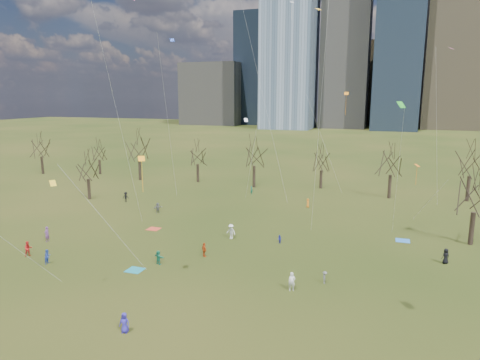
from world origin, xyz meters
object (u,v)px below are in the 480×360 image
(blanket_teal, at_px, (135,270))
(person_0, at_px, (124,323))
(person_4, at_px, (204,250))
(person_1, at_px, (292,281))
(person_2, at_px, (28,249))
(blanket_navy, at_px, (403,241))
(blanket_crimson, at_px, (154,229))

(blanket_teal, distance_m, person_0, 11.45)
(person_4, bearing_deg, person_1, -164.29)
(person_0, height_order, person_2, person_2)
(person_4, bearing_deg, person_2, 59.00)
(person_2, relative_size, person_4, 1.07)
(person_2, height_order, person_4, person_2)
(blanket_navy, bearing_deg, blanket_teal, -144.29)
(person_4, bearing_deg, blanket_navy, -107.83)
(blanket_crimson, bearing_deg, person_2, -121.21)
(person_1, bearing_deg, person_4, 138.48)
(blanket_crimson, distance_m, person_2, 14.87)
(blanket_teal, relative_size, person_1, 0.96)
(person_0, distance_m, person_1, 14.57)
(blanket_navy, distance_m, person_4, 23.63)
(blanket_teal, distance_m, person_4, 7.49)
(blanket_navy, xyz_separation_m, person_4, (-20.06, -12.46, 0.76))
(blanket_navy, height_order, blanket_crimson, same)
(blanket_teal, height_order, person_2, person_2)
(person_0, distance_m, person_2, 20.71)
(person_1, distance_m, person_2, 28.33)
(blanket_crimson, distance_m, person_4, 12.13)
(blanket_teal, bearing_deg, person_2, -177.90)
(blanket_navy, bearing_deg, person_4, -148.16)
(blanket_crimson, bearing_deg, blanket_teal, -67.31)
(blanket_navy, xyz_separation_m, blanket_crimson, (-30.15, -5.77, 0.00))
(blanket_navy, bearing_deg, person_2, -153.99)
(blanket_teal, height_order, person_1, person_1)
(blanket_navy, height_order, person_2, person_2)
(person_2, bearing_deg, blanket_teal, -57.67)
(blanket_navy, distance_m, person_0, 34.07)
(blanket_crimson, relative_size, person_4, 1.04)
(person_2, bearing_deg, person_0, -87.05)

